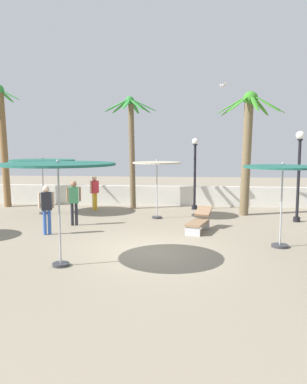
{
  "coord_description": "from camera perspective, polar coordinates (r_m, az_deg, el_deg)",
  "views": [
    {
      "loc": [
        1.35,
        -11.17,
        3.11
      ],
      "look_at": [
        0.0,
        3.16,
        1.4
      ],
      "focal_mm": 36.41,
      "sensor_mm": 36.0,
      "label": 1
    }
  ],
  "objects": [
    {
      "name": "guest_3",
      "position": [
        19.08,
        -8.63,
        0.37
      ],
      "size": [
        0.39,
        0.49,
        1.66
      ],
      "color": "gold",
      "rests_on": "ground_plane"
    },
    {
      "name": "seagull_1",
      "position": [
        22.46,
        10.19,
        15.13
      ],
      "size": [
        0.38,
        1.21,
        0.14
      ],
      "color": "white"
    },
    {
      "name": "boundary_wall",
      "position": [
        20.42,
        1.54,
        -0.54
      ],
      "size": [
        25.2,
        0.3,
        1.02
      ],
      "primitive_type": "cube",
      "color": "silver",
      "rests_on": "ground_plane"
    },
    {
      "name": "palm_tree_2",
      "position": [
        19.24,
        -3.29,
        8.02
      ],
      "size": [
        2.68,
        2.67,
        5.5
      ],
      "color": "brown",
      "rests_on": "ground_plane"
    },
    {
      "name": "patio_umbrella_4",
      "position": [
        10.15,
        -13.81,
        3.46
      ],
      "size": [
        2.91,
        2.91,
        2.77
      ],
      "color": "#333338",
      "rests_on": "ground_plane"
    },
    {
      "name": "patio_umbrella_2",
      "position": [
        12.4,
        18.4,
        2.73
      ],
      "size": [
        2.35,
        2.35,
        2.63
      ],
      "color": "#333338",
      "rests_on": "ground_plane"
    },
    {
      "name": "guest_1",
      "position": [
        14.12,
        -15.4,
        -1.82
      ],
      "size": [
        0.52,
        0.37,
        1.74
      ],
      "color": "#3359B2",
      "rests_on": "ground_plane"
    },
    {
      "name": "ground_plane",
      "position": [
        11.67,
        -1.47,
        -8.68
      ],
      "size": [
        56.0,
        56.0,
        0.0
      ],
      "primitive_type": "plane",
      "color": "gray"
    },
    {
      "name": "patio_umbrella_5",
      "position": [
        18.38,
        -15.98,
        4.23
      ],
      "size": [
        2.92,
        2.92,
        2.61
      ],
      "color": "#333338",
      "rests_on": "ground_plane"
    },
    {
      "name": "lamp_post_2",
      "position": [
        19.09,
        6.08,
        3.25
      ],
      "size": [
        0.31,
        0.31,
        3.48
      ],
      "color": "black",
      "rests_on": "ground_plane"
    },
    {
      "name": "palm_tree_0",
      "position": [
        21.24,
        -21.25,
        7.84
      ],
      "size": [
        2.24,
        2.3,
        6.16
      ],
      "color": "brown",
      "rests_on": "ground_plane"
    },
    {
      "name": "palm_tree_3",
      "position": [
        17.87,
        13.65,
        7.57
      ],
      "size": [
        3.0,
        3.01,
        5.49
      ],
      "color": "brown",
      "rests_on": "ground_plane"
    },
    {
      "name": "lounge_chair_0",
      "position": [
        14.39,
        6.72,
        -4.1
      ],
      "size": [
        1.06,
        1.92,
        0.81
      ],
      "color": "#B7B7BC",
      "rests_on": "ground_plane"
    },
    {
      "name": "patio_umbrella_1",
      "position": [
        16.58,
        0.51,
        3.8
      ],
      "size": [
        2.06,
        2.06,
        2.54
      ],
      "color": "#333338",
      "rests_on": "ground_plane"
    },
    {
      "name": "guest_0",
      "position": [
        15.51,
        -11.59,
        -0.91
      ],
      "size": [
        0.54,
        0.34,
        1.76
      ],
      "color": "#26262D",
      "rests_on": "ground_plane"
    },
    {
      "name": "lamp_post_0",
      "position": [
        16.87,
        20.53,
        3.31
      ],
      "size": [
        0.35,
        0.35,
        3.7
      ],
      "color": "black",
      "rests_on": "ground_plane"
    }
  ]
}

